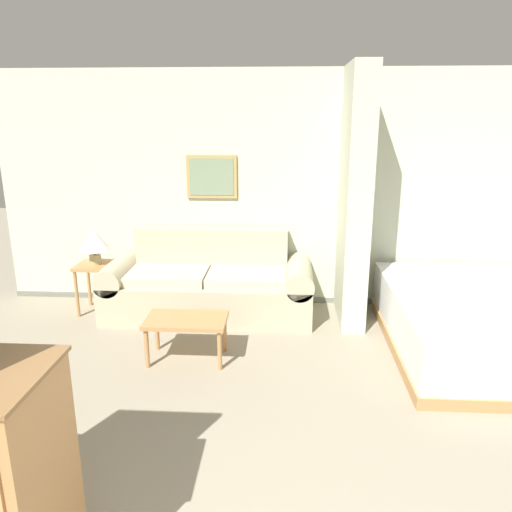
{
  "coord_description": "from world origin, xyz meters",
  "views": [
    {
      "loc": [
        -0.15,
        -1.15,
        2.13
      ],
      "look_at": [
        -0.38,
        2.62,
        1.05
      ],
      "focal_mm": 35.0,
      "sensor_mm": 36.0,
      "label": 1
    }
  ],
  "objects": [
    {
      "name": "wall_partition_pillar",
      "position": [
        0.55,
        3.93,
        1.3
      ],
      "size": [
        0.24,
        0.87,
        2.6
      ],
      "color": "beige",
      "rests_on": "ground_plane"
    },
    {
      "name": "side_table",
      "position": [
        -2.21,
        3.94,
        0.45
      ],
      "size": [
        0.4,
        0.4,
        0.55
      ],
      "color": "#B27F4C",
      "rests_on": "ground_plane"
    },
    {
      "name": "wall_back",
      "position": [
        -0.0,
        4.42,
        1.29
      ],
      "size": [
        6.77,
        0.16,
        2.6
      ],
      "color": "beige",
      "rests_on": "ground_plane"
    },
    {
      "name": "coffee_table",
      "position": [
        -1.01,
        2.87,
        0.34
      ],
      "size": [
        0.71,
        0.43,
        0.39
      ],
      "color": "#B27F4C",
      "rests_on": "ground_plane"
    },
    {
      "name": "table_lamp",
      "position": [
        -2.21,
        3.94,
        0.81
      ],
      "size": [
        0.33,
        0.33,
        0.39
      ],
      "color": "tan",
      "rests_on": "side_table"
    },
    {
      "name": "couch",
      "position": [
        -0.97,
        3.94,
        0.32
      ],
      "size": [
        2.25,
        0.84,
        0.9
      ],
      "color": "#B7AD8E",
      "rests_on": "ground_plane"
    },
    {
      "name": "bed",
      "position": [
        1.76,
        3.26,
        0.27
      ],
      "size": [
        1.83,
        2.14,
        0.52
      ],
      "color": "#B27F4C",
      "rests_on": "ground_plane"
    }
  ]
}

